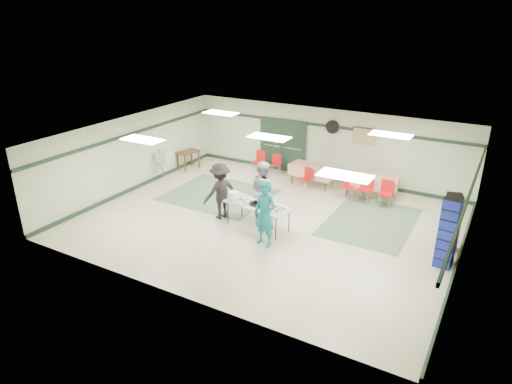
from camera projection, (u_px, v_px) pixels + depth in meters
The scene contains 42 objects.
floor at pixel (268, 221), 14.18m from camera, with size 11.00×11.00×0.00m, color beige.
ceiling at pixel (269, 136), 13.16m from camera, with size 11.00×11.00×0.00m, color silver.
wall_back at pixel (324, 144), 17.29m from camera, with size 11.00×11.00×0.00m, color beige.
wall_front at pixel (172, 243), 10.05m from camera, with size 11.00×11.00×0.00m, color beige.
wall_left at pixel (132, 153), 16.19m from camera, with size 9.00×9.00×0.00m, color beige.
wall_right at pixel (466, 219), 11.15m from camera, with size 9.00×9.00×0.00m, color beige.
trim_back at pixel (325, 126), 17.00m from camera, with size 11.00×0.06×0.10m, color #1B3222.
baseboard_back at pixel (322, 176), 17.76m from camera, with size 11.00×0.06×0.12m, color #1B3222.
trim_left at pixel (131, 134), 15.91m from camera, with size 9.00×0.06×0.10m, color #1B3222.
baseboard_left at pixel (136, 187), 16.66m from camera, with size 9.00×0.06×0.12m, color #1B3222.
trim_right at pixel (470, 193), 10.90m from camera, with size 9.00×0.06×0.10m, color #1B3222.
baseboard_right at pixel (456, 265), 11.66m from camera, with size 9.00×0.06×0.12m, color #1B3222.
green_patch_a at pixel (219, 195), 16.13m from camera, with size 3.50×3.00×0.01m, color slate.
green_patch_b at pixel (371, 222), 14.11m from camera, with size 2.50×3.50×0.01m, color slate.
double_door_left at pixel (272, 144), 18.36m from camera, with size 0.90×0.06×2.10m, color gray.
double_door_right at pixel (294, 147), 17.93m from camera, with size 0.90×0.06×2.10m, color gray.
door_frame at pixel (282, 145), 18.13m from camera, with size 2.00×0.03×2.15m, color #1B3222.
wall_fan at pixel (332, 127), 16.84m from camera, with size 0.50×0.50×0.10m, color black.
scroll_banner at pixel (364, 136), 16.37m from camera, with size 0.80×0.02×0.60m, color tan.
serving_table at pixel (258, 206), 13.48m from camera, with size 2.15×1.11×0.76m.
sheet_tray_right at pixel (274, 209), 13.12m from camera, with size 0.56×0.42×0.02m, color silver.
sheet_tray_mid at pixel (255, 202), 13.57m from camera, with size 0.61×0.46×0.02m, color silver.
sheet_tray_left at pixel (240, 201), 13.64m from camera, with size 0.63×0.48×0.02m, color silver.
baking_pan at pixel (259, 205), 13.35m from camera, with size 0.48×0.30×0.08m, color black.
foam_box_stack at pixel (234, 195), 13.80m from camera, with size 0.26×0.24×0.24m, color white.
volunteer_teal at pixel (265, 214), 12.43m from camera, with size 0.68×0.44×1.86m, color #127581.
volunteer_grey at pixel (263, 190), 14.07m from camera, with size 0.90×0.70×1.86m, color gray.
volunteer_dark at pixel (220, 191), 14.07m from camera, with size 1.16×0.67×1.79m, color black.
dining_table_a at pixel (371, 181), 15.80m from camera, with size 1.89×1.03×0.77m.
dining_table_b at pixel (312, 171), 16.80m from camera, with size 1.74×0.90×0.77m.
chair_a at pixel (366, 186), 15.35m from camera, with size 0.46×0.46×0.94m.
chair_b at pixel (349, 184), 15.63m from camera, with size 0.50×0.50×0.89m.
chair_c at pixel (387, 190), 15.04m from camera, with size 0.45×0.45×0.90m.
chair_d at pixel (307, 177), 16.35m from camera, with size 0.49×0.49×0.84m.
chair_loose_a at pixel (276, 162), 18.02m from camera, with size 0.43×0.43×0.79m.
chair_loose_b at pixel (260, 159), 18.14m from camera, with size 0.43×0.43×0.88m.
crate_stack_blue_a at pixel (449, 229), 11.58m from camera, with size 0.36×0.36×1.89m, color navy.
crate_stack_red at pixel (452, 229), 12.33m from camera, with size 0.37×0.37×1.21m, color maroon.
crate_stack_blue_b at pixel (448, 233), 11.38m from camera, with size 0.42×0.42×1.89m, color navy.
printer_table at pixel (188, 154), 18.48m from camera, with size 0.75×0.99×0.74m.
office_printer at pixel (164, 156), 17.19m from camera, with size 0.48×0.42×0.38m, color beige.
broom at pixel (161, 164), 17.27m from camera, with size 0.03×0.03×1.24m, color brown.
Camera 1 is at (5.99, -11.30, 6.19)m, focal length 32.00 mm.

